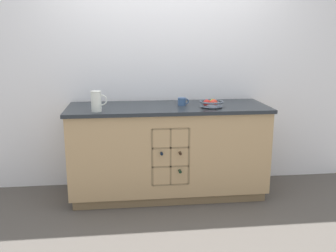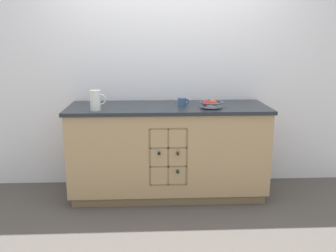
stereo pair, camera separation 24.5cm
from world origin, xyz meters
name	(u,v)px [view 2 (the right image)]	position (x,y,z in m)	size (l,w,h in m)	color
ground_plane	(168,193)	(0.00, 0.00, 0.00)	(14.00, 14.00, 0.00)	#4C4742
back_wall	(166,68)	(0.00, 0.40, 1.27)	(4.40, 0.06, 2.55)	white
kitchen_island	(168,150)	(0.00, 0.00, 0.47)	(1.99, 0.72, 0.94)	olive
fruit_bowl	(211,104)	(0.41, -0.13, 0.98)	(0.23, 0.23, 0.08)	#4C5666
white_pitcher	(95,100)	(-0.68, -0.21, 1.04)	(0.15, 0.10, 0.19)	silver
ceramic_mug	(182,102)	(0.14, 0.02, 0.97)	(0.11, 0.08, 0.08)	#385684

